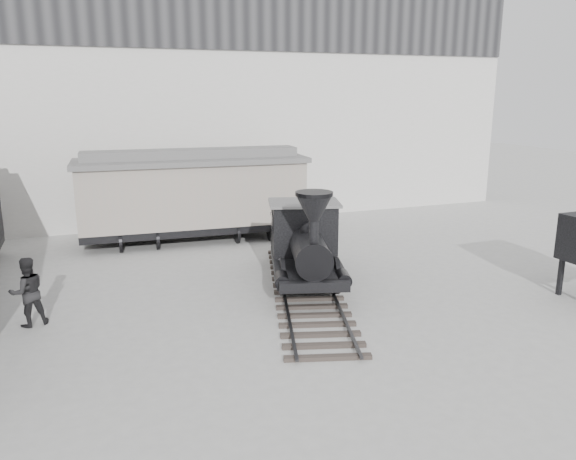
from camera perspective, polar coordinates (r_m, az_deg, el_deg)
name	(u,v)px	position (r m, az deg, el deg)	size (l,w,h in m)	color
ground	(305,340)	(14.50, 1.70, -11.13)	(90.00, 90.00, 0.00)	#9E9E9B
north_wall	(186,105)	(27.61, -10.34, 12.41)	(34.00, 2.51, 11.00)	silver
locomotive	(305,248)	(18.03, 1.74, -1.86)	(4.69, 9.79, 3.39)	#3C332D
boxcar	(193,193)	(23.79, -9.61, 3.70)	(9.59, 3.51, 3.86)	black
visitor_b	(28,292)	(16.54, -24.95, -5.73)	(0.92, 0.72, 1.90)	black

